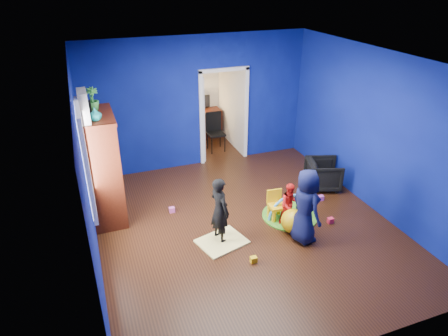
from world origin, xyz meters
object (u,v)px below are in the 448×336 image
object	(u,v)px
child_black	(220,210)
child_navy	(306,206)
armchair	(323,174)
study_desk	(204,124)
play_mat	(290,216)
folding_chair	(216,133)
tv_armoire	(103,168)
kid_chair	(277,207)
crt_tv	(105,165)
toddler_red	(290,204)
vase	(95,114)
hopper_ball	(293,221)

from	to	relation	value
child_black	child_navy	world-z (taller)	child_navy
armchair	study_desk	distance (m)	3.80
play_mat	folding_chair	size ratio (longest dim) A/B	1.09
tv_armoire	kid_chair	world-z (taller)	tv_armoire
tv_armoire	kid_chair	distance (m)	3.15
child_navy	folding_chair	xyz separation A→B (m)	(-0.15, 3.97, -0.19)
kid_chair	crt_tv	bearing A→B (deg)	161.91
crt_tv	toddler_red	bearing A→B (deg)	-25.06
vase	folding_chair	size ratio (longest dim) A/B	0.22
tv_armoire	hopper_ball	xyz separation A→B (m)	(2.92, -1.62, -0.77)
armchair	study_desk	world-z (taller)	study_desk
armchair	study_desk	bearing A→B (deg)	41.57
child_black	hopper_ball	world-z (taller)	child_black
child_black	crt_tv	world-z (taller)	crt_tv
child_navy	kid_chair	distance (m)	0.81
child_navy	vase	bearing A→B (deg)	55.97
hopper_ball	folding_chair	distance (m)	3.73
child_black	kid_chair	xyz separation A→B (m)	(1.17, 0.21, -0.33)
play_mat	child_black	bearing A→B (deg)	-172.06
armchair	play_mat	distance (m)	1.41
child_black	study_desk	distance (m)	4.60
child_black	kid_chair	size ratio (longest dim) A/B	2.31
folding_chair	study_desk	bearing A→B (deg)	90.00
child_black	folding_chair	world-z (taller)	child_black
play_mat	study_desk	distance (m)	4.28
crt_tv	hopper_ball	size ratio (longest dim) A/B	1.65
toddler_red	vase	distance (m)	3.58
child_black	crt_tv	xyz separation A→B (m)	(-1.63, 1.39, 0.44)
kid_chair	hopper_ball	bearing A→B (deg)	-73.86
vase	toddler_red	bearing A→B (deg)	-19.84
vase	crt_tv	distance (m)	1.08
kid_chair	folding_chair	distance (m)	3.28
armchair	tv_armoire	size ratio (longest dim) A/B	0.34
child_navy	folding_chair	size ratio (longest dim) A/B	1.41
kid_chair	study_desk	distance (m)	4.24
kid_chair	folding_chair	bearing A→B (deg)	94.97
vase	crt_tv	xyz separation A→B (m)	(0.04, 0.30, -1.04)
child_navy	kid_chair	xyz separation A→B (m)	(-0.14, 0.70, -0.40)
hopper_ball	child_navy	bearing A→B (deg)	-78.69
toddler_red	vase	xyz separation A→B (m)	(-2.98, 1.08, 1.67)
child_black	study_desk	xyz separation A→B (m)	(1.15, 4.45, -0.20)
toddler_red	vase	world-z (taller)	vase
crt_tv	kid_chair	world-z (taller)	crt_tv
kid_chair	play_mat	world-z (taller)	kid_chair
armchair	kid_chair	world-z (taller)	armchair
tv_armoire	study_desk	size ratio (longest dim) A/B	2.23
toddler_red	hopper_ball	distance (m)	0.31
vase	hopper_ball	bearing A→B (deg)	-24.34
study_desk	kid_chair	bearing A→B (deg)	-89.82
child_navy	toddler_red	bearing A→B (deg)	-7.34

